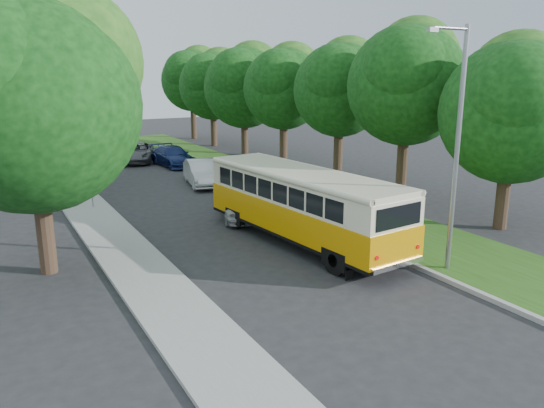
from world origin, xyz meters
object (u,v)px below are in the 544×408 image
vintage_bus (302,207)px  car_blue (173,156)px  lamppost_near (456,143)px  car_silver (240,201)px  car_white (202,173)px  lamppost_far (68,119)px  car_grey (136,153)px

vintage_bus → car_blue: (1.39, 19.36, -0.78)m
lamppost_near → car_silver: size_ratio=1.82×
car_white → lamppost_near: bearing=-72.6°
car_blue → car_white: bearing=-98.7°
lamppost_near → car_white: size_ratio=1.76×
lamppost_near → car_silver: 10.73m
vintage_bus → car_white: (0.72, 12.21, -0.73)m
lamppost_near → car_silver: (-3.01, 9.64, -3.62)m
lamppost_near → car_blue: lamppost_near is taller
car_silver → vintage_bus: bearing=-67.0°
car_silver → car_white: car_silver is taller
lamppost_far → car_blue: 10.24m
car_silver → car_white: (1.13, 7.53, -0.00)m
vintage_bus → car_silver: (-0.42, 4.68, -0.73)m
vintage_bus → car_blue: 19.42m
lamppost_near → car_blue: size_ratio=1.65×
lamppost_far → car_blue: size_ratio=1.55×
car_white → car_grey: car_white is taller
car_silver → car_grey: size_ratio=0.87×
car_grey → vintage_bus: bearing=-68.2°
lamppost_near → car_grey: (-3.05, 27.27, -3.67)m
lamppost_far → car_grey: size_ratio=1.48×
vintage_bus → car_silver: 4.75m
lamppost_near → car_blue: bearing=92.8°
vintage_bus → car_grey: bearing=85.7°
lamppost_near → vintage_bus: (-2.60, 4.96, -2.89)m
vintage_bus → car_grey: size_ratio=1.97×
car_white → car_grey: (-1.17, 10.10, -0.04)m
lamppost_near → car_white: (-1.88, 17.17, -3.62)m
vintage_bus → car_silver: vintage_bus is taller
lamppost_near → car_grey: size_ratio=1.58×
lamppost_near → lamppost_far: size_ratio=1.07×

